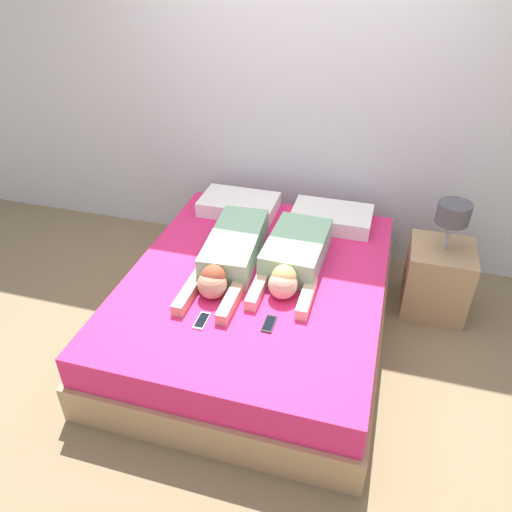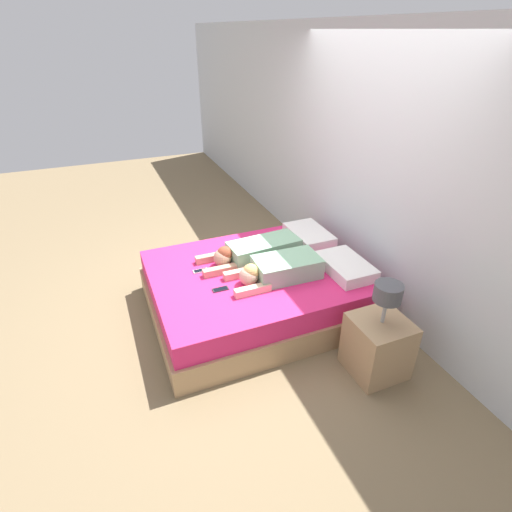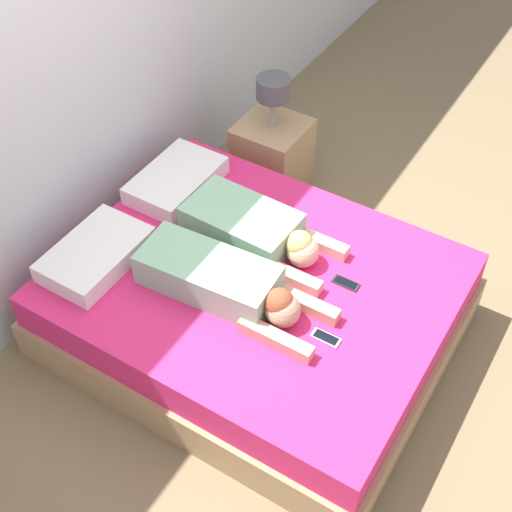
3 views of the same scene
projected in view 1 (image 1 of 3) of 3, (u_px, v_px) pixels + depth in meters
name	position (u px, v px, depth m)	size (l,w,h in m)	color
ground_plane	(256.00, 330.00, 3.45)	(12.00, 12.00, 0.00)	#7F6B4C
wall_back	(300.00, 93.00, 3.65)	(12.00, 0.06, 2.60)	silver
bed	(256.00, 304.00, 3.32)	(1.66, 2.05, 0.47)	tan
pillow_head_left	(239.00, 205.00, 3.86)	(0.58, 0.37, 0.11)	white
pillow_head_right	(332.00, 217.00, 3.70)	(0.58, 0.37, 0.11)	white
person_left	(230.00, 254.00, 3.23)	(0.37, 1.05, 0.20)	#8CBF99
person_right	(294.00, 257.00, 3.20)	(0.37, 0.88, 0.20)	#8CBF99
cell_phone_left	(202.00, 321.00, 2.82)	(0.06, 0.14, 0.01)	silver
cell_phone_right	(269.00, 324.00, 2.80)	(0.06, 0.14, 0.01)	#2D2D33
nightstand	(438.00, 275.00, 3.50)	(0.43, 0.43, 0.85)	tan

